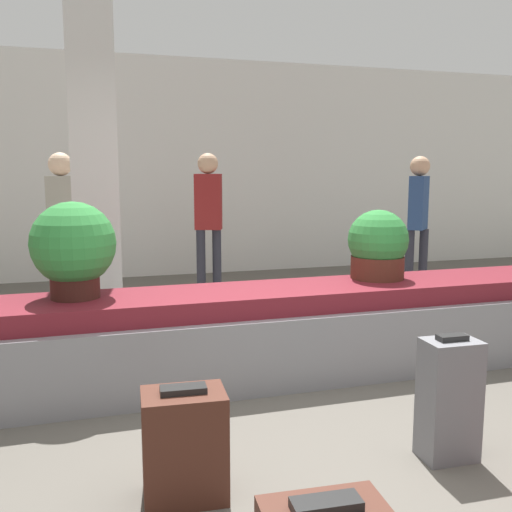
{
  "coord_description": "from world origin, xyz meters",
  "views": [
    {
      "loc": [
        -1.21,
        -2.64,
        1.55
      ],
      "look_at": [
        0.0,
        1.36,
        0.93
      ],
      "focal_mm": 40.0,
      "sensor_mm": 36.0,
      "label": 1
    }
  ],
  "objects_px": {
    "traveler_2": "(63,219)",
    "potted_plant_0": "(73,248)",
    "suitcase_4": "(184,445)",
    "traveler_0": "(418,212)",
    "suitcase_2": "(449,399)",
    "traveler_1": "(208,211)",
    "pillar": "(94,166)",
    "potted_plant_2": "(378,246)"
  },
  "relations": [
    {
      "from": "traveler_1",
      "to": "potted_plant_2",
      "type": "bearing_deg",
      "value": -52.64
    },
    {
      "from": "pillar",
      "to": "traveler_0",
      "type": "bearing_deg",
      "value": 13.99
    },
    {
      "from": "potted_plant_0",
      "to": "potted_plant_2",
      "type": "height_order",
      "value": "potted_plant_0"
    },
    {
      "from": "potted_plant_0",
      "to": "traveler_1",
      "type": "distance_m",
      "value": 3.14
    },
    {
      "from": "potted_plant_2",
      "to": "traveler_0",
      "type": "relative_size",
      "value": 0.32
    },
    {
      "from": "suitcase_4",
      "to": "traveler_1",
      "type": "xyz_separation_m",
      "value": [
        1.05,
        4.28,
        0.8
      ]
    },
    {
      "from": "pillar",
      "to": "traveler_0",
      "type": "xyz_separation_m",
      "value": [
        3.89,
        0.97,
        -0.55
      ]
    },
    {
      "from": "potted_plant_2",
      "to": "pillar",
      "type": "bearing_deg",
      "value": 152.99
    },
    {
      "from": "suitcase_4",
      "to": "traveler_2",
      "type": "relative_size",
      "value": 0.32
    },
    {
      "from": "traveler_0",
      "to": "traveler_1",
      "type": "bearing_deg",
      "value": -57.56
    },
    {
      "from": "traveler_0",
      "to": "traveler_2",
      "type": "bearing_deg",
      "value": -46.32
    },
    {
      "from": "potted_plant_0",
      "to": "traveler_2",
      "type": "distance_m",
      "value": 2.29
    },
    {
      "from": "pillar",
      "to": "suitcase_2",
      "type": "relative_size",
      "value": 4.6
    },
    {
      "from": "suitcase_4",
      "to": "traveler_1",
      "type": "distance_m",
      "value": 4.48
    },
    {
      "from": "pillar",
      "to": "suitcase_2",
      "type": "height_order",
      "value": "pillar"
    },
    {
      "from": "potted_plant_2",
      "to": "traveler_2",
      "type": "xyz_separation_m",
      "value": [
        -2.5,
        2.24,
        0.11
      ]
    },
    {
      "from": "suitcase_4",
      "to": "potted_plant_2",
      "type": "bearing_deg",
      "value": 44.54
    },
    {
      "from": "suitcase_2",
      "to": "potted_plant_0",
      "type": "xyz_separation_m",
      "value": [
        -1.92,
        1.58,
        0.7
      ]
    },
    {
      "from": "traveler_0",
      "to": "traveler_1",
      "type": "distance_m",
      "value": 2.61
    },
    {
      "from": "traveler_2",
      "to": "suitcase_2",
      "type": "bearing_deg",
      "value": 117.66
    },
    {
      "from": "suitcase_4",
      "to": "traveler_0",
      "type": "distance_m",
      "value": 5.2
    },
    {
      "from": "pillar",
      "to": "suitcase_4",
      "type": "distance_m",
      "value": 3.03
    },
    {
      "from": "suitcase_4",
      "to": "traveler_1",
      "type": "height_order",
      "value": "traveler_1"
    },
    {
      "from": "potted_plant_0",
      "to": "pillar",
      "type": "bearing_deg",
      "value": 81.05
    },
    {
      "from": "potted_plant_2",
      "to": "traveler_2",
      "type": "bearing_deg",
      "value": 138.18
    },
    {
      "from": "pillar",
      "to": "traveler_1",
      "type": "height_order",
      "value": "pillar"
    },
    {
      "from": "potted_plant_2",
      "to": "traveler_1",
      "type": "height_order",
      "value": "traveler_1"
    },
    {
      "from": "suitcase_4",
      "to": "suitcase_2",
      "type": "bearing_deg",
      "value": 2.89
    },
    {
      "from": "traveler_1",
      "to": "traveler_0",
      "type": "bearing_deg",
      "value": 6.78
    },
    {
      "from": "traveler_0",
      "to": "suitcase_4",
      "type": "bearing_deg",
      "value": 1.52
    },
    {
      "from": "potted_plant_2",
      "to": "suitcase_2",
      "type": "bearing_deg",
      "value": -105.29
    },
    {
      "from": "suitcase_2",
      "to": "potted_plant_2",
      "type": "bearing_deg",
      "value": 76.88
    },
    {
      "from": "traveler_0",
      "to": "traveler_2",
      "type": "height_order",
      "value": "traveler_2"
    },
    {
      "from": "suitcase_2",
      "to": "traveler_1",
      "type": "bearing_deg",
      "value": 97.31
    },
    {
      "from": "traveler_2",
      "to": "potted_plant_0",
      "type": "bearing_deg",
      "value": 93.01
    },
    {
      "from": "suitcase_2",
      "to": "traveler_1",
      "type": "xyz_separation_m",
      "value": [
        -0.39,
        4.32,
        0.74
      ]
    },
    {
      "from": "suitcase_2",
      "to": "potted_plant_2",
      "type": "xyz_separation_m",
      "value": [
        0.45,
        1.63,
        0.61
      ]
    },
    {
      "from": "traveler_0",
      "to": "traveler_1",
      "type": "height_order",
      "value": "traveler_1"
    },
    {
      "from": "suitcase_2",
      "to": "traveler_0",
      "type": "relative_size",
      "value": 0.4
    },
    {
      "from": "potted_plant_2",
      "to": "traveler_1",
      "type": "relative_size",
      "value": 0.32
    },
    {
      "from": "potted_plant_2",
      "to": "traveler_1",
      "type": "bearing_deg",
      "value": 107.22
    },
    {
      "from": "suitcase_2",
      "to": "traveler_1",
      "type": "relative_size",
      "value": 0.39
    }
  ]
}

